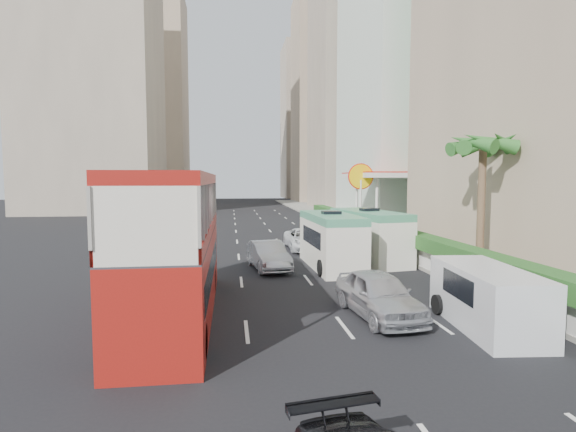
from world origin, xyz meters
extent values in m
plane|color=black|center=(0.00, 0.00, 0.00)|extent=(200.00, 200.00, 0.00)
cube|color=maroon|center=(-6.00, 0.00, 2.53)|extent=(2.50, 11.00, 5.06)
imported|color=#B9BCC1|center=(-2.09, 7.88, 0.00)|extent=(2.26, 4.75, 1.50)
imported|color=#B9BCC1|center=(1.09, -1.02, 0.00)|extent=(2.39, 4.91, 1.61)
imported|color=silver|center=(1.01, 14.31, 0.00)|extent=(2.52, 5.27, 1.45)
cube|color=silver|center=(1.40, 7.98, 1.48)|extent=(2.45, 6.75, 2.96)
cube|color=silver|center=(4.10, 9.71, 1.49)|extent=(3.30, 7.01, 2.99)
cube|color=silver|center=(4.20, -2.59, 0.99)|extent=(2.41, 5.10, 1.98)
cube|color=silver|center=(3.89, 23.17, 0.94)|extent=(2.53, 4.91, 1.88)
cube|color=#99968C|center=(9.00, 25.00, 0.09)|extent=(6.00, 120.00, 0.18)
cube|color=silver|center=(6.20, 14.00, 0.68)|extent=(0.30, 44.00, 1.00)
cube|color=#2D6626|center=(6.20, 14.00, 1.53)|extent=(1.10, 44.00, 0.70)
cylinder|color=brown|center=(7.80, 4.00, 3.38)|extent=(0.36, 0.36, 6.40)
cube|color=silver|center=(10.00, 23.00, 2.75)|extent=(6.50, 8.00, 5.50)
cube|color=tan|center=(18.00, 58.00, 25.00)|extent=(16.00, 16.00, 50.00)
cube|color=tan|center=(17.00, 82.00, 22.00)|extent=(14.00, 14.00, 44.00)
cube|color=tan|center=(17.00, 104.00, 20.00)|extent=(14.00, 14.00, 40.00)
cube|color=tan|center=(-24.00, 55.00, 26.00)|extent=(18.00, 18.00, 52.00)
cube|color=tan|center=(-22.00, 90.00, 23.00)|extent=(16.00, 16.00, 46.00)
camera|label=1|loc=(-4.06, -16.03, 4.84)|focal=28.00mm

